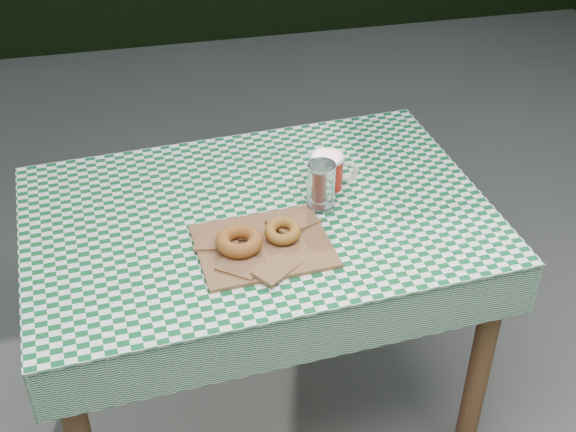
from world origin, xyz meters
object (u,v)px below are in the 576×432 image
Objects in this scene: table at (261,320)px; drinking_glass at (321,186)px; paper_bag at (263,245)px; coffee_mug at (327,171)px.

drinking_glass is (0.16, -0.01, 0.45)m from table.
table is 0.42m from paper_bag.
table is 9.00× the size of drinking_glass.
coffee_mug is (0.22, 0.22, 0.04)m from paper_bag.
drinking_glass reaches higher than table.
table is 6.83× the size of coffee_mug.
drinking_glass reaches higher than coffee_mug.
drinking_glass is at bearing -102.56° from coffee_mug.
paper_bag reaches higher than table.
coffee_mug is 0.10m from drinking_glass.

